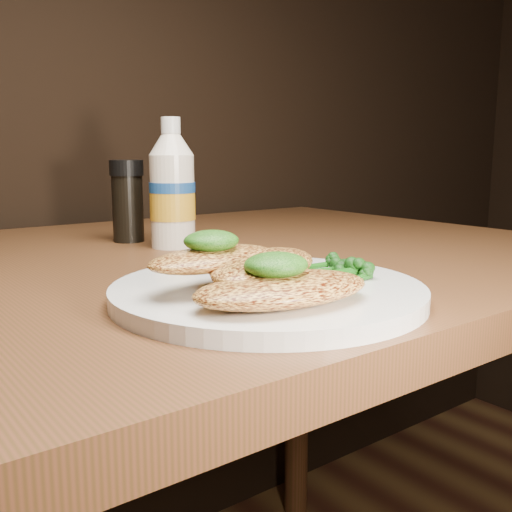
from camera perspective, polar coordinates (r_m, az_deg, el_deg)
plate at (r=0.52m, az=1.15°, el=-3.54°), size 0.28×0.28×0.01m
chicken_front at (r=0.45m, az=2.65°, el=-3.25°), size 0.16×0.10×0.02m
chicken_mid at (r=0.50m, az=0.82°, el=-0.94°), size 0.16×0.14×0.02m
chicken_back at (r=0.50m, az=-4.13°, el=-0.27°), size 0.13×0.08×0.02m
pesto_front at (r=0.45m, az=1.98°, el=-0.87°), size 0.05×0.05×0.02m
pesto_back at (r=0.49m, az=-4.41°, el=1.50°), size 0.05×0.04×0.02m
broccolini_bundle at (r=0.53m, az=5.85°, el=-1.34°), size 0.17×0.15×0.02m
mayo_bottle at (r=0.81m, az=-8.23°, el=7.07°), size 0.08×0.08×0.18m
pepper_grinder at (r=0.88m, az=-12.48°, el=5.27°), size 0.06×0.06×0.12m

